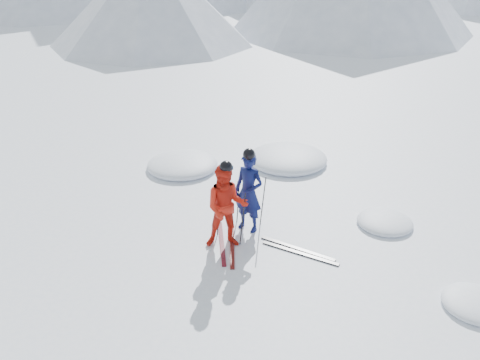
% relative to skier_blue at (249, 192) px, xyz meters
% --- Properties ---
extents(ground, '(160.00, 160.00, 0.00)m').
position_rel_skier_blue_xyz_m(ground, '(1.44, -0.34, -0.92)').
color(ground, white).
rests_on(ground, ground).
extents(skier_blue, '(0.74, 0.56, 1.84)m').
position_rel_skier_blue_xyz_m(skier_blue, '(0.00, 0.00, 0.00)').
color(skier_blue, '#0C134A').
rests_on(skier_blue, ground).
extents(skier_red, '(1.11, 1.01, 1.85)m').
position_rel_skier_blue_xyz_m(skier_red, '(-0.20, -0.78, 0.00)').
color(skier_red, red).
rests_on(skier_red, ground).
extents(pole_blue_left, '(0.12, 0.09, 1.23)m').
position_rel_skier_blue_xyz_m(pole_blue_left, '(-0.30, 0.15, -0.31)').
color(pole_blue_left, black).
rests_on(pole_blue_left, ground).
extents(pole_blue_right, '(0.12, 0.07, 1.23)m').
position_rel_skier_blue_xyz_m(pole_blue_right, '(0.25, 0.25, -0.31)').
color(pole_blue_right, black).
rests_on(pole_blue_right, ground).
extents(pole_red_left, '(0.12, 0.10, 1.23)m').
position_rel_skier_blue_xyz_m(pole_red_left, '(-0.50, -0.53, -0.31)').
color(pole_red_left, black).
rests_on(pole_red_left, ground).
extents(pole_red_right, '(0.12, 0.09, 1.23)m').
position_rel_skier_blue_xyz_m(pole_red_right, '(0.10, -0.63, -0.31)').
color(pole_red_right, black).
rests_on(pole_red_right, ground).
extents(ski_worn_left, '(0.83, 1.56, 0.03)m').
position_rel_skier_blue_xyz_m(ski_worn_left, '(-0.32, -0.78, -0.91)').
color(ski_worn_left, black).
rests_on(ski_worn_left, ground).
extents(ski_worn_right, '(0.73, 1.61, 0.03)m').
position_rel_skier_blue_xyz_m(ski_worn_right, '(-0.08, -0.78, -0.91)').
color(ski_worn_right, black).
rests_on(ski_worn_right, ground).
extents(ski_loose_a, '(1.69, 0.39, 0.03)m').
position_rel_skier_blue_xyz_m(ski_loose_a, '(1.25, -0.40, -0.91)').
color(ski_loose_a, black).
rests_on(ski_loose_a, ground).
extents(ski_loose_b, '(1.70, 0.34, 0.03)m').
position_rel_skier_blue_xyz_m(ski_loose_b, '(1.35, -0.55, -0.91)').
color(ski_loose_b, black).
rests_on(ski_loose_b, ground).
extents(snow_lumps, '(9.19, 6.62, 0.50)m').
position_rel_skier_blue_xyz_m(snow_lumps, '(-0.51, 2.80, -0.92)').
color(snow_lumps, white).
rests_on(snow_lumps, ground).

